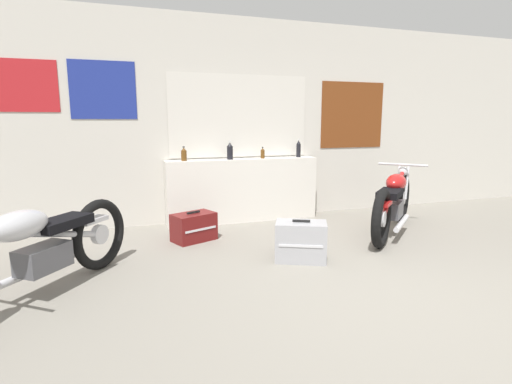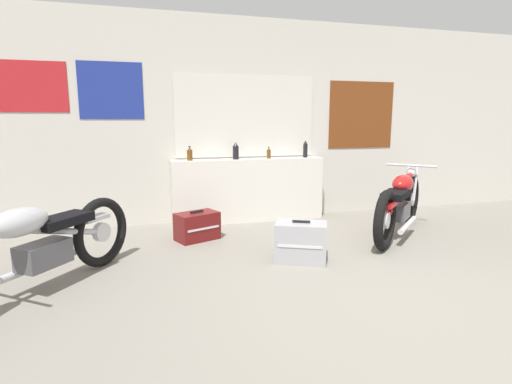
{
  "view_description": "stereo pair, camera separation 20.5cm",
  "coord_description": "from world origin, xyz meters",
  "px_view_note": "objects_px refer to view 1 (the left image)",
  "views": [
    {
      "loc": [
        -2.07,
        -2.43,
        1.41
      ],
      "look_at": [
        -0.81,
        1.32,
        0.7
      ],
      "focal_mm": 28.0,
      "sensor_mm": 36.0,
      "label": 1
    },
    {
      "loc": [
        -1.88,
        -2.49,
        1.41
      ],
      "look_at": [
        -0.81,
        1.32,
        0.7
      ],
      "focal_mm": 28.0,
      "sensor_mm": 36.0,
      "label": 2
    }
  ],
  "objects_px": {
    "bottle_center": "(263,153)",
    "motorcycle_silver": "(35,250)",
    "bottle_right_center": "(298,149)",
    "motorcycle_red": "(394,202)",
    "hard_case_silver": "(301,241)",
    "bottle_left_center": "(230,151)",
    "hard_case_darkred": "(194,227)",
    "bottle_leftmost": "(184,154)"
  },
  "relations": [
    {
      "from": "bottle_center",
      "to": "motorcycle_silver",
      "type": "relative_size",
      "value": 0.09
    },
    {
      "from": "bottle_right_center",
      "to": "motorcycle_red",
      "type": "bearing_deg",
      "value": -57.06
    },
    {
      "from": "hard_case_silver",
      "to": "bottle_left_center",
      "type": "bearing_deg",
      "value": 99.02
    },
    {
      "from": "bottle_center",
      "to": "motorcycle_red",
      "type": "bearing_deg",
      "value": -41.68
    },
    {
      "from": "bottle_left_center",
      "to": "hard_case_darkred",
      "type": "distance_m",
      "value": 1.26
    },
    {
      "from": "bottle_left_center",
      "to": "motorcycle_silver",
      "type": "distance_m",
      "value": 2.88
    },
    {
      "from": "hard_case_darkred",
      "to": "bottle_left_center",
      "type": "bearing_deg",
      "value": 47.66
    },
    {
      "from": "bottle_left_center",
      "to": "bottle_right_center",
      "type": "xyz_separation_m",
      "value": [
        1.03,
        0.02,
        0.01
      ]
    },
    {
      "from": "motorcycle_red",
      "to": "motorcycle_silver",
      "type": "distance_m",
      "value": 3.96
    },
    {
      "from": "bottle_right_center",
      "to": "hard_case_silver",
      "type": "distance_m",
      "value": 2.07
    },
    {
      "from": "motorcycle_red",
      "to": "motorcycle_silver",
      "type": "xyz_separation_m",
      "value": [
        -3.9,
        -0.72,
        0.01
      ]
    },
    {
      "from": "bottle_right_center",
      "to": "hard_case_silver",
      "type": "height_order",
      "value": "bottle_right_center"
    },
    {
      "from": "motorcycle_silver",
      "to": "hard_case_darkred",
      "type": "height_order",
      "value": "motorcycle_silver"
    },
    {
      "from": "hard_case_darkred",
      "to": "bottle_right_center",
      "type": "bearing_deg",
      "value": 23.22
    },
    {
      "from": "hard_case_silver",
      "to": "hard_case_darkred",
      "type": "bearing_deg",
      "value": 131.63
    },
    {
      "from": "motorcycle_red",
      "to": "hard_case_silver",
      "type": "distance_m",
      "value": 1.64
    },
    {
      "from": "bottle_right_center",
      "to": "motorcycle_silver",
      "type": "height_order",
      "value": "bottle_right_center"
    },
    {
      "from": "bottle_right_center",
      "to": "bottle_left_center",
      "type": "bearing_deg",
      "value": -179.16
    },
    {
      "from": "bottle_leftmost",
      "to": "hard_case_darkred",
      "type": "relative_size",
      "value": 0.34
    },
    {
      "from": "bottle_center",
      "to": "bottle_left_center",
      "type": "bearing_deg",
      "value": -179.45
    },
    {
      "from": "motorcycle_red",
      "to": "motorcycle_silver",
      "type": "height_order",
      "value": "motorcycle_silver"
    },
    {
      "from": "bottle_leftmost",
      "to": "bottle_right_center",
      "type": "xyz_separation_m",
      "value": [
        1.66,
        0.01,
        0.03
      ]
    },
    {
      "from": "bottle_left_center",
      "to": "bottle_center",
      "type": "relative_size",
      "value": 1.56
    },
    {
      "from": "hard_case_silver",
      "to": "motorcycle_silver",
      "type": "bearing_deg",
      "value": -176.02
    },
    {
      "from": "bottle_right_center",
      "to": "motorcycle_red",
      "type": "height_order",
      "value": "bottle_right_center"
    },
    {
      "from": "bottle_left_center",
      "to": "hard_case_silver",
      "type": "xyz_separation_m",
      "value": [
        0.27,
        -1.73,
        -0.8
      ]
    },
    {
      "from": "bottle_left_center",
      "to": "hard_case_silver",
      "type": "height_order",
      "value": "bottle_left_center"
    },
    {
      "from": "bottle_center",
      "to": "hard_case_darkred",
      "type": "distance_m",
      "value": 1.54
    },
    {
      "from": "hard_case_darkred",
      "to": "motorcycle_red",
      "type": "bearing_deg",
      "value": -11.05
    },
    {
      "from": "bottle_leftmost",
      "to": "bottle_left_center",
      "type": "distance_m",
      "value": 0.63
    },
    {
      "from": "bottle_left_center",
      "to": "bottle_right_center",
      "type": "height_order",
      "value": "bottle_right_center"
    },
    {
      "from": "motorcycle_silver",
      "to": "hard_case_silver",
      "type": "distance_m",
      "value": 2.38
    },
    {
      "from": "bottle_leftmost",
      "to": "hard_case_silver",
      "type": "relative_size",
      "value": 0.32
    },
    {
      "from": "bottle_leftmost",
      "to": "bottle_right_center",
      "type": "height_order",
      "value": "bottle_right_center"
    },
    {
      "from": "bottle_leftmost",
      "to": "motorcycle_silver",
      "type": "height_order",
      "value": "bottle_leftmost"
    },
    {
      "from": "bottle_left_center",
      "to": "motorcycle_red",
      "type": "xyz_separation_m",
      "value": [
        1.81,
        -1.18,
        -0.59
      ]
    },
    {
      "from": "bottle_left_center",
      "to": "bottle_right_center",
      "type": "relative_size",
      "value": 0.94
    },
    {
      "from": "bottle_leftmost",
      "to": "bottle_center",
      "type": "xyz_separation_m",
      "value": [
        1.1,
        0.0,
        -0.01
      ]
    },
    {
      "from": "motorcycle_red",
      "to": "hard_case_silver",
      "type": "xyz_separation_m",
      "value": [
        -1.53,
        -0.55,
        -0.2
      ]
    },
    {
      "from": "bottle_leftmost",
      "to": "motorcycle_red",
      "type": "xyz_separation_m",
      "value": [
        2.43,
        -1.18,
        -0.57
      ]
    },
    {
      "from": "bottle_leftmost",
      "to": "bottle_left_center",
      "type": "height_order",
      "value": "bottle_left_center"
    },
    {
      "from": "motorcycle_silver",
      "to": "hard_case_darkred",
      "type": "distance_m",
      "value": 1.9
    }
  ]
}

